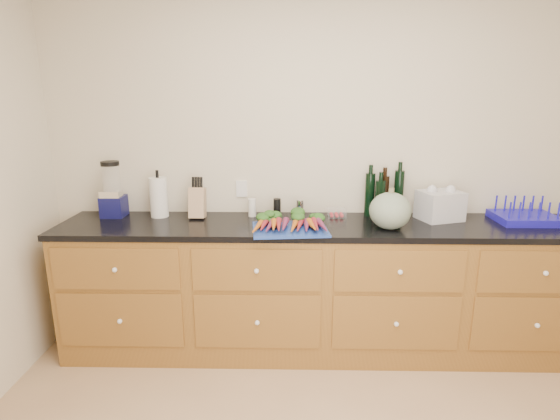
{
  "coord_description": "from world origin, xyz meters",
  "views": [
    {
      "loc": [
        -0.25,
        -1.58,
        1.78
      ],
      "look_at": [
        -0.31,
        1.2,
        1.06
      ],
      "focal_mm": 28.0,
      "sensor_mm": 36.0,
      "label": 1
    }
  ],
  "objects_px": {
    "squash": "(390,211)",
    "dish_rack": "(525,216)",
    "knife_block": "(198,203)",
    "carrots": "(290,222)",
    "paper_towel": "(159,197)",
    "blender_appliance": "(113,193)",
    "tomato_box": "(337,213)",
    "cutting_board": "(290,229)"
  },
  "relations": [
    {
      "from": "paper_towel",
      "to": "dish_rack",
      "type": "bearing_deg",
      "value": -1.78
    },
    {
      "from": "tomato_box",
      "to": "blender_appliance",
      "type": "bearing_deg",
      "value": -179.57
    },
    {
      "from": "cutting_board",
      "to": "carrots",
      "type": "distance_m",
      "value": 0.06
    },
    {
      "from": "cutting_board",
      "to": "knife_block",
      "type": "distance_m",
      "value": 0.73
    },
    {
      "from": "knife_block",
      "to": "tomato_box",
      "type": "height_order",
      "value": "knife_block"
    },
    {
      "from": "cutting_board",
      "to": "dish_rack",
      "type": "relative_size",
      "value": 1.19
    },
    {
      "from": "paper_towel",
      "to": "tomato_box",
      "type": "bearing_deg",
      "value": 0.45
    },
    {
      "from": "paper_towel",
      "to": "knife_block",
      "type": "distance_m",
      "value": 0.28
    },
    {
      "from": "carrots",
      "to": "blender_appliance",
      "type": "xyz_separation_m",
      "value": [
        -1.27,
        0.27,
        0.14
      ]
    },
    {
      "from": "squash",
      "to": "paper_towel",
      "type": "height_order",
      "value": "paper_towel"
    },
    {
      "from": "cutting_board",
      "to": "tomato_box",
      "type": "distance_m",
      "value": 0.47
    },
    {
      "from": "dish_rack",
      "to": "knife_block",
      "type": "bearing_deg",
      "value": 178.5
    },
    {
      "from": "squash",
      "to": "dish_rack",
      "type": "bearing_deg",
      "value": 11.09
    },
    {
      "from": "knife_block",
      "to": "tomato_box",
      "type": "xyz_separation_m",
      "value": [
        1.0,
        0.03,
        -0.08
      ]
    },
    {
      "from": "cutting_board",
      "to": "paper_towel",
      "type": "bearing_deg",
      "value": 161.24
    },
    {
      "from": "knife_block",
      "to": "paper_towel",
      "type": "bearing_deg",
      "value": 175.94
    },
    {
      "from": "blender_appliance",
      "to": "tomato_box",
      "type": "height_order",
      "value": "blender_appliance"
    },
    {
      "from": "carrots",
      "to": "blender_appliance",
      "type": "distance_m",
      "value": 1.31
    },
    {
      "from": "paper_towel",
      "to": "carrots",
      "type": "bearing_deg",
      "value": -16.31
    },
    {
      "from": "carrots",
      "to": "paper_towel",
      "type": "bearing_deg",
      "value": 163.69
    },
    {
      "from": "paper_towel",
      "to": "tomato_box",
      "type": "distance_m",
      "value": 1.28
    },
    {
      "from": "carrots",
      "to": "tomato_box",
      "type": "distance_m",
      "value": 0.44
    },
    {
      "from": "carrots",
      "to": "knife_block",
      "type": "relative_size",
      "value": 2.12
    },
    {
      "from": "paper_towel",
      "to": "tomato_box",
      "type": "relative_size",
      "value": 2.16
    },
    {
      "from": "blender_appliance",
      "to": "carrots",
      "type": "bearing_deg",
      "value": -12.13
    },
    {
      "from": "paper_towel",
      "to": "tomato_box",
      "type": "height_order",
      "value": "paper_towel"
    },
    {
      "from": "squash",
      "to": "dish_rack",
      "type": "height_order",
      "value": "squash"
    },
    {
      "from": "squash",
      "to": "knife_block",
      "type": "distance_m",
      "value": 1.34
    },
    {
      "from": "carrots",
      "to": "dish_rack",
      "type": "relative_size",
      "value": 1.14
    },
    {
      "from": "knife_block",
      "to": "squash",
      "type": "bearing_deg",
      "value": -10.89
    },
    {
      "from": "cutting_board",
      "to": "dish_rack",
      "type": "bearing_deg",
      "value": 8.35
    },
    {
      "from": "knife_block",
      "to": "carrots",
      "type": "bearing_deg",
      "value": -21.17
    },
    {
      "from": "paper_towel",
      "to": "knife_block",
      "type": "height_order",
      "value": "paper_towel"
    },
    {
      "from": "knife_block",
      "to": "dish_rack",
      "type": "xyz_separation_m",
      "value": [
        2.3,
        -0.06,
        -0.07
      ]
    },
    {
      "from": "dish_rack",
      "to": "tomato_box",
      "type": "bearing_deg",
      "value": 176.03
    },
    {
      "from": "knife_block",
      "to": "tomato_box",
      "type": "relative_size",
      "value": 1.64
    },
    {
      "from": "blender_appliance",
      "to": "tomato_box",
      "type": "xyz_separation_m",
      "value": [
        1.61,
        0.01,
        -0.15
      ]
    },
    {
      "from": "squash",
      "to": "dish_rack",
      "type": "xyz_separation_m",
      "value": [
        0.98,
        0.19,
        -0.08
      ]
    },
    {
      "from": "blender_appliance",
      "to": "knife_block",
      "type": "height_order",
      "value": "blender_appliance"
    },
    {
      "from": "knife_block",
      "to": "dish_rack",
      "type": "relative_size",
      "value": 0.54
    },
    {
      "from": "blender_appliance",
      "to": "tomato_box",
      "type": "relative_size",
      "value": 3.03
    },
    {
      "from": "blender_appliance",
      "to": "dish_rack",
      "type": "distance_m",
      "value": 2.91
    }
  ]
}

